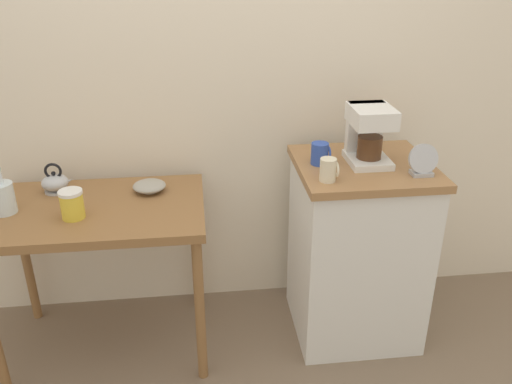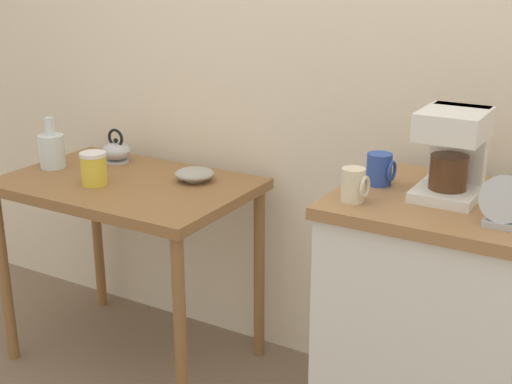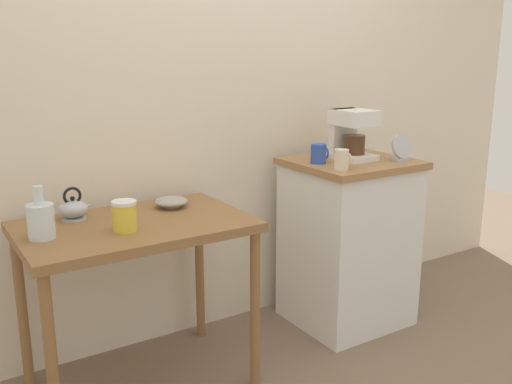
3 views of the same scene
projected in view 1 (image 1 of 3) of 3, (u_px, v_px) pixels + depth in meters
The scene contains 12 objects.
ground_plane at pixel (230, 329), 2.76m from camera, with size 8.00×8.00×0.00m, color #7A6651.
back_wall at pixel (239, 39), 2.51m from camera, with size 4.40×0.10×2.80m, color beige.
wooden_table at pixel (98, 225), 2.37m from camera, with size 0.94×0.62×0.76m.
kitchen_counter at pixel (357, 250), 2.60m from camera, with size 0.61×0.57×0.91m.
bowl_stoneware at pixel (149, 186), 2.46m from camera, with size 0.15×0.15×0.05m.
teakettle at pixel (55, 183), 2.45m from camera, with size 0.15×0.12×0.14m.
glass_carafe_vase at pixel (2, 197), 2.25m from camera, with size 0.10×0.10×0.21m.
canister_enamel at pixel (72, 204), 2.21m from camera, with size 0.10×0.10×0.12m.
coffee_maker at pixel (369, 132), 2.37m from camera, with size 0.18×0.22×0.26m.
mug_small_cream at pixel (329, 170), 2.21m from camera, with size 0.08×0.07×0.10m.
mug_blue at pixel (320, 154), 2.38m from camera, with size 0.08×0.08×0.10m.
table_clock at pixel (423, 162), 2.26m from camera, with size 0.13×0.06×0.14m.
Camera 1 is at (-0.13, -2.20, 1.82)m, focal length 37.47 mm.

